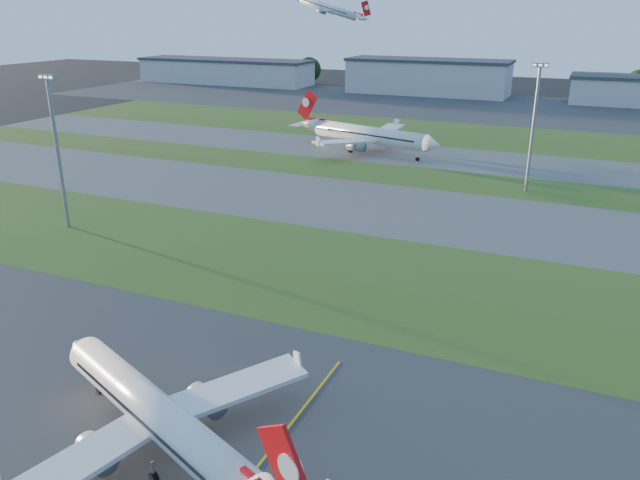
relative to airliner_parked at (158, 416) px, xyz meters
The scene contains 17 objects.
grass_strip_a 41.84m from the airliner_parked, 85.33° to the left, with size 300.00×34.00×0.01m, color #38541C.
taxiway_a 74.70m from the airliner_parked, 87.40° to the left, with size 300.00×32.00×0.01m, color #515154.
grass_strip_b 99.66m from the airliner_parked, 88.05° to the left, with size 300.00×18.00×0.01m, color #38541C.
taxiway_b 121.64m from the airliner_parked, 88.40° to the left, with size 300.00×26.00×0.01m, color #515154.
grass_strip_c 154.62m from the airliner_parked, 88.74° to the left, with size 300.00×40.00×0.01m, color #38541C.
apron_far 214.60m from the airliner_parked, 89.09° to the left, with size 400.00×80.00×0.01m, color #333335.
airliner_parked is the anchor object (origin of this frame).
airliner_taxiing 121.59m from the airliner_parked, 101.52° to the left, with size 41.34×34.75×13.22m.
airliner_departing 229.00m from the airliner_parked, 109.67° to the left, with size 30.87×26.18×9.63m.
light_mast_west 67.18m from the airliner_parked, 141.17° to the left, with size 3.20×0.70×25.80m.
light_mast_centre 99.88m from the airliner_parked, 79.32° to the left, with size 3.20×0.70×25.80m.
hangar_far_west 285.13m from the airliner_parked, 120.94° to the left, with size 91.80×23.00×12.20m.
hangar_west 248.08m from the airliner_parked, 99.66° to the left, with size 71.40×23.00×15.20m.
tree_far_west 318.05m from the airliner_parked, 125.93° to the left, with size 11.00×11.00×12.00m.
tree_west 280.60m from the airliner_parked, 112.33° to the left, with size 12.10×12.10×13.20m.
tree_mid_west 256.09m from the airliner_parked, 93.72° to the left, with size 9.90×9.90×10.80m.
tree_mid_east 262.17m from the airliner_parked, 80.47° to the left, with size 11.55×11.55×12.60m.
Camera 1 is at (26.69, -23.93, 35.56)m, focal length 35.00 mm.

